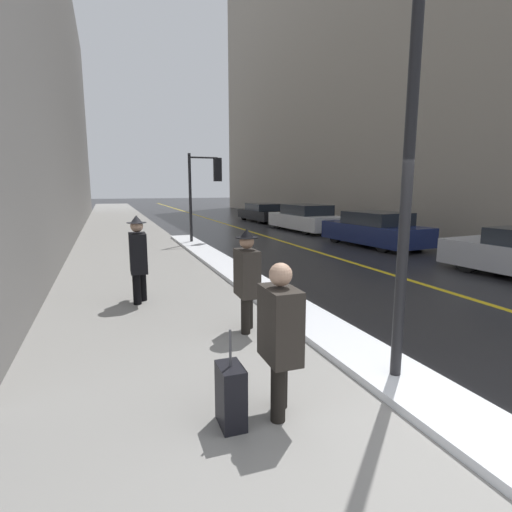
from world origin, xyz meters
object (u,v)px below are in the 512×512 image
object	(u,v)px
pedestrian_nearside	(247,276)
parked_car_white	(305,218)
pedestrian_trailing	(280,333)
parked_car_navy	(375,230)
traffic_light_near	(208,179)
pedestrian_with_shoulder_bag	(138,256)
parked_car_black	(263,213)
rolling_suitcase	(231,396)
lamp_post	(411,119)

from	to	relation	value
pedestrian_nearside	parked_car_white	distance (m)	14.67
pedestrian_trailing	parked_car_navy	bearing A→B (deg)	140.02
traffic_light_near	pedestrian_nearside	size ratio (longest dim) A/B	2.17
pedestrian_with_shoulder_bag	parked_car_black	distance (m)	18.94
pedestrian_with_shoulder_bag	rolling_suitcase	xyz separation A→B (m)	(0.46, -4.51, -0.62)
parked_car_navy	parked_car_black	xyz separation A→B (m)	(0.13, 11.86, -0.06)
rolling_suitcase	lamp_post	bearing A→B (deg)	95.41
pedestrian_with_shoulder_bag	parked_car_navy	world-z (taller)	pedestrian_with_shoulder_bag
pedestrian_with_shoulder_bag	pedestrian_nearside	bearing A→B (deg)	34.04
pedestrian_trailing	pedestrian_with_shoulder_bag	world-z (taller)	pedestrian_with_shoulder_bag
rolling_suitcase	traffic_light_near	bearing A→B (deg)	168.12
lamp_post	parked_car_black	bearing A→B (deg)	72.42
pedestrian_nearside	rolling_suitcase	xyz separation A→B (m)	(-0.97, -2.31, -0.57)
pedestrian_with_shoulder_bag	rolling_suitcase	size ratio (longest dim) A/B	1.79
lamp_post	traffic_light_near	bearing A→B (deg)	86.24
pedestrian_with_shoulder_bag	parked_car_navy	size ratio (longest dim) A/B	0.38
pedestrian_trailing	pedestrian_with_shoulder_bag	xyz separation A→B (m)	(-0.96, 4.49, 0.08)
traffic_light_near	parked_car_navy	xyz separation A→B (m)	(5.72, -2.98, -1.90)
parked_car_navy	parked_car_black	bearing A→B (deg)	-5.55
rolling_suitcase	parked_car_navy	bearing A→B (deg)	138.36
pedestrian_nearside	traffic_light_near	bearing A→B (deg)	170.54
lamp_post	rolling_suitcase	size ratio (longest dim) A/B	5.11
parked_car_white	parked_car_navy	bearing A→B (deg)	176.87
lamp_post	parked_car_navy	size ratio (longest dim) A/B	1.08
parked_car_black	rolling_suitcase	bearing A→B (deg)	156.13
parked_car_navy	rolling_suitcase	bearing A→B (deg)	132.38
pedestrian_nearside	parked_car_navy	size ratio (longest dim) A/B	0.36
parked_car_white	rolling_suitcase	world-z (taller)	parked_car_white
parked_car_black	rolling_suitcase	distance (m)	22.81
pedestrian_nearside	parked_car_black	distance (m)	20.31
pedestrian_trailing	pedestrian_nearside	bearing A→B (deg)	169.56
pedestrian_trailing	rolling_suitcase	bearing A→B (deg)	-86.52
traffic_light_near	rolling_suitcase	world-z (taller)	traffic_light_near
pedestrian_trailing	parked_car_navy	world-z (taller)	pedestrian_trailing
traffic_light_near	parked_car_black	bearing A→B (deg)	58.36
lamp_post	parked_car_navy	bearing A→B (deg)	54.38
lamp_post	traffic_light_near	world-z (taller)	lamp_post
rolling_suitcase	parked_car_black	bearing A→B (deg)	158.75
rolling_suitcase	parked_car_white	bearing A→B (deg)	151.28
pedestrian_with_shoulder_bag	rolling_suitcase	bearing A→B (deg)	6.90
pedestrian_nearside	parked_car_black	size ratio (longest dim) A/B	0.34
rolling_suitcase	pedestrian_trailing	bearing A→B (deg)	93.48
pedestrian_with_shoulder_bag	parked_car_white	world-z (taller)	pedestrian_with_shoulder_bag
traffic_light_near	pedestrian_nearside	bearing A→B (deg)	-98.78
parked_car_navy	rolling_suitcase	xyz separation A→B (m)	(-8.52, -9.25, -0.32)
parked_car_navy	parked_car_black	size ratio (longest dim) A/B	0.94
parked_car_navy	pedestrian_nearside	bearing A→B (deg)	127.61
pedestrian_trailing	parked_car_white	xyz separation A→B (m)	(8.01, 14.86, -0.21)
traffic_light_near	parked_car_white	world-z (taller)	traffic_light_near
lamp_post	pedestrian_with_shoulder_bag	bearing A→B (deg)	119.60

